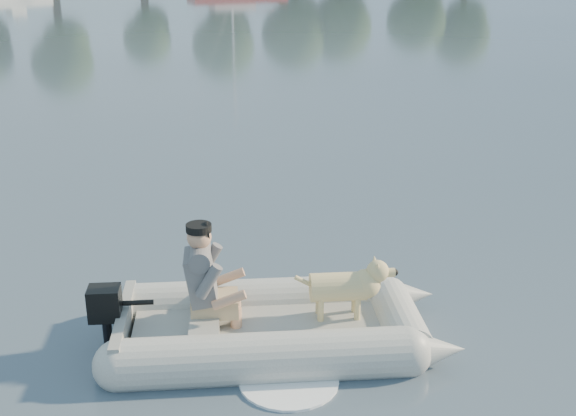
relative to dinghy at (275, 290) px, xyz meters
name	(u,v)px	position (x,y,z in m)	size (l,w,h in m)	color
water	(348,333)	(0.75, -0.14, -0.58)	(160.00, 160.00, 0.00)	slate
dinghy	(275,290)	(0.00, 0.00, 0.00)	(4.77, 3.68, 1.37)	#A2A29D
man	(203,273)	(-0.64, 0.26, 0.18)	(0.71, 0.61, 1.06)	slate
dog	(338,291)	(0.62, -0.15, -0.07)	(0.92, 0.33, 0.61)	#D4C07A
outboard_motor	(107,322)	(-1.56, 0.51, -0.28)	(0.41, 0.29, 0.78)	black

